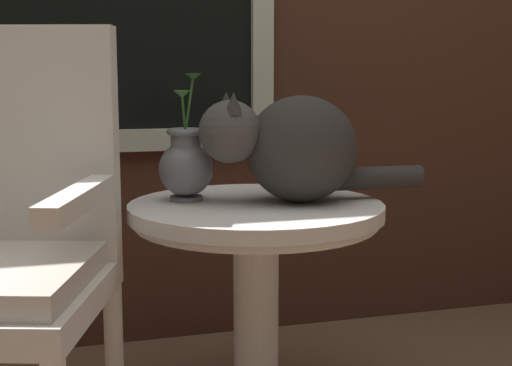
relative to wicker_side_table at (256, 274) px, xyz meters
The scene contains 3 objects.
wicker_side_table is the anchor object (origin of this frame).
cat 0.33m from the wicker_side_table, ahead, with size 0.58×0.27×0.27m.
pewter_vase_with_ivy 0.33m from the wicker_side_table, 153.08° to the left, with size 0.14×0.14×0.32m.
Camera 1 is at (-0.38, -1.40, 0.88)m, focal length 49.06 mm.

